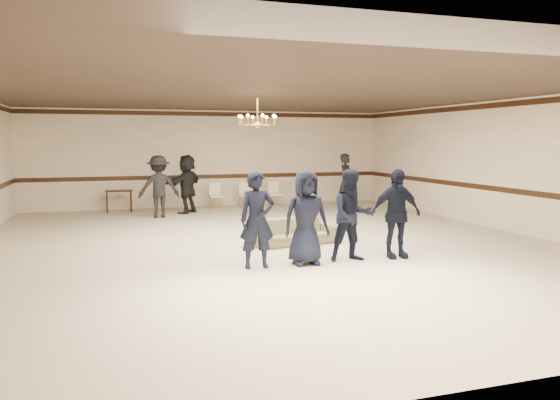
{
  "coord_description": "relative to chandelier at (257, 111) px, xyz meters",
  "views": [
    {
      "loc": [
        -3.21,
        -10.81,
        2.21
      ],
      "look_at": [
        0.06,
        -0.5,
        1.0
      ],
      "focal_mm": 34.3,
      "sensor_mm": 36.0,
      "label": 1
    }
  ],
  "objects": [
    {
      "name": "adult_left",
      "position": [
        -1.91,
        3.77,
        -1.98
      ],
      "size": [
        1.16,
        0.67,
        1.78
      ],
      "primitive_type": "imported",
      "rotation": [
        0.0,
        0.0,
        3.15
      ],
      "color": "black",
      "rests_on": "floor"
    },
    {
      "name": "settee",
      "position": [
        0.5,
        -1.13,
        -2.6
      ],
      "size": [
        1.97,
        1.03,
        0.55
      ],
      "primitive_type": "imported",
      "rotation": [
        0.0,
        0.0,
        0.17
      ],
      "color": "#7F7E54",
      "rests_on": "floor"
    },
    {
      "name": "banquet_chair_left",
      "position": [
        0.01,
        5.22,
        -2.45
      ],
      "size": [
        0.44,
        0.44,
        0.85
      ],
      "primitive_type": null,
      "rotation": [
        0.0,
        0.0,
        0.06
      ],
      "color": "#EDE2C8",
      "rests_on": "floor"
    },
    {
      "name": "boy_c",
      "position": [
        0.97,
        -2.99,
        -2.03
      ],
      "size": [
        0.86,
        0.7,
        1.68
      ],
      "primitive_type": "imported",
      "rotation": [
        0.0,
        0.0,
        -0.07
      ],
      "color": "black",
      "rests_on": "floor"
    },
    {
      "name": "console_table",
      "position": [
        -2.99,
        5.42,
        -2.54
      ],
      "size": [
        0.81,
        0.36,
        0.68
      ],
      "primitive_type": "cube",
      "rotation": [
        0.0,
        0.0,
        -0.03
      ],
      "color": "black",
      "rests_on": "floor"
    },
    {
      "name": "chandelier",
      "position": [
        0.0,
        0.0,
        0.0
      ],
      "size": [
        0.94,
        0.94,
        0.89
      ],
      "primitive_type": null,
      "color": "gold",
      "rests_on": "ceiling"
    },
    {
      "name": "adult_mid",
      "position": [
        -1.01,
        4.47,
        -1.98
      ],
      "size": [
        1.47,
        1.6,
        1.78
      ],
      "primitive_type": "imported",
      "rotation": [
        0.0,
        0.0,
        4.01
      ],
      "color": "black",
      "rests_on": "floor"
    },
    {
      "name": "boy_b",
      "position": [
        0.07,
        -2.99,
        -2.03
      ],
      "size": [
        0.84,
        0.56,
        1.68
      ],
      "primitive_type": "imported",
      "rotation": [
        0.0,
        0.0,
        -0.02
      ],
      "color": "black",
      "rests_on": "floor"
    },
    {
      "name": "boy_d",
      "position": [
        1.87,
        -2.99,
        -2.03
      ],
      "size": [
        1.01,
        0.47,
        1.68
      ],
      "primitive_type": "imported",
      "rotation": [
        0.0,
        0.0,
        -0.06
      ],
      "color": "black",
      "rests_on": "floor"
    },
    {
      "name": "boy_a",
      "position": [
        -0.83,
        -2.99,
        -2.03
      ],
      "size": [
        0.63,
        0.43,
        1.68
      ],
      "primitive_type": "imported",
      "rotation": [
        0.0,
        0.0,
        -0.05
      ],
      "color": "black",
      "rests_on": "floor"
    },
    {
      "name": "adult_right",
      "position": [
        4.09,
        4.07,
        -1.98
      ],
      "size": [
        0.77,
        0.76,
        1.78
      ],
      "primitive_type": "imported",
      "rotation": [
        0.0,
        0.0,
        0.77
      ],
      "color": "black",
      "rests_on": "floor"
    },
    {
      "name": "banquet_chair_right",
      "position": [
        2.01,
        5.22,
        -2.45
      ],
      "size": [
        0.41,
        0.41,
        0.85
      ],
      "primitive_type": null,
      "rotation": [
        0.0,
        0.0,
        0.0
      ],
      "color": "#EDE2C8",
      "rests_on": "floor"
    },
    {
      "name": "banquet_chair_mid",
      "position": [
        1.01,
        5.22,
        -2.45
      ],
      "size": [
        0.42,
        0.42,
        0.85
      ],
      "primitive_type": null,
      "rotation": [
        0.0,
        0.0,
        -0.03
      ],
      "color": "#EDE2C8",
      "rests_on": "floor"
    },
    {
      "name": "chair_rail",
      "position": [
        0.0,
        5.99,
        -1.88
      ],
      "size": [
        12.0,
        0.02,
        0.14
      ],
      "primitive_type": "cube",
      "color": "black",
      "rests_on": "wall_back"
    },
    {
      "name": "crown_molding",
      "position": [
        0.0,
        5.99,
        0.21
      ],
      "size": [
        12.0,
        0.02,
        0.14
      ],
      "primitive_type": "cube",
      "color": "black",
      "rests_on": "wall_back"
    },
    {
      "name": "room",
      "position": [
        0.0,
        -1.0,
        -1.28
      ],
      "size": [
        12.01,
        14.01,
        3.21
      ],
      "color": "#BEAF92",
      "rests_on": "ground"
    }
  ]
}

